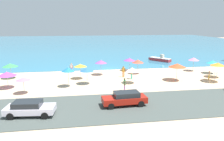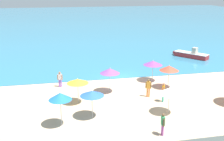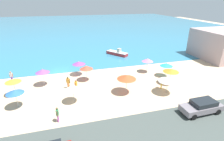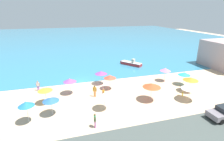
{
  "view_description": "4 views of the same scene",
  "coord_description": "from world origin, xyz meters",
  "px_view_note": "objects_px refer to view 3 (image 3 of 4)",
  "views": [
    {
      "loc": [
        -5.62,
        -38.8,
        8.42
      ],
      "look_at": [
        -0.31,
        -4.46,
        0.83
      ],
      "focal_mm": 35.0,
      "sensor_mm": 36.0,
      "label": 1
    },
    {
      "loc": [
        -7.19,
        -29.77,
        10.33
      ],
      "look_at": [
        -0.88,
        0.75,
        0.8
      ],
      "focal_mm": 45.0,
      "sensor_mm": 36.0,
      "label": 2
    },
    {
      "loc": [
        1.43,
        -28.49,
        11.72
      ],
      "look_at": [
        8.3,
        -3.39,
        0.97
      ],
      "focal_mm": 28.0,
      "sensor_mm": 36.0,
      "label": 3
    },
    {
      "loc": [
        -2.72,
        -28.82,
        11.99
      ],
      "look_at": [
        5.91,
        0.93,
        1.42
      ],
      "focal_mm": 28.0,
      "sensor_mm": 36.0,
      "label": 4
    }
  ],
  "objects_px": {
    "beach_umbrella_8": "(127,77)",
    "bather_4": "(57,114)",
    "beach_umbrella_7": "(73,87)",
    "bather_0": "(76,85)",
    "beach_umbrella_0": "(13,81)",
    "beach_umbrella_10": "(15,92)",
    "beach_umbrella_11": "(166,65)",
    "bather_3": "(11,76)",
    "beach_umbrella_4": "(42,71)",
    "beach_umbrella_2": "(79,63)",
    "bather_1": "(162,82)",
    "beach_umbrella_13": "(171,70)",
    "beach_umbrella_14": "(168,80)",
    "beach_umbrella_3": "(148,60)",
    "bather_2": "(68,82)",
    "beach_umbrella_12": "(86,67)",
    "parked_car_4": "(202,106)",
    "skiff_nearshore": "(117,53)"
  },
  "relations": [
    {
      "from": "beach_umbrella_10",
      "to": "beach_umbrella_11",
      "type": "xyz_separation_m",
      "value": [
        21.18,
        3.34,
        -0.06
      ]
    },
    {
      "from": "bather_2",
      "to": "beach_umbrella_4",
      "type": "bearing_deg",
      "value": 150.2
    },
    {
      "from": "beach_umbrella_7",
      "to": "bather_4",
      "type": "bearing_deg",
      "value": -118.83
    },
    {
      "from": "beach_umbrella_2",
      "to": "beach_umbrella_10",
      "type": "xyz_separation_m",
      "value": [
        -7.81,
        -7.57,
        -0.03
      ]
    },
    {
      "from": "beach_umbrella_10",
      "to": "bather_4",
      "type": "xyz_separation_m",
      "value": [
        4.52,
        -3.87,
        -1.12
      ]
    },
    {
      "from": "beach_umbrella_4",
      "to": "beach_umbrella_3",
      "type": "bearing_deg",
      "value": 1.94
    },
    {
      "from": "bather_1",
      "to": "bather_4",
      "type": "distance_m",
      "value": 14.35
    },
    {
      "from": "parked_car_4",
      "to": "beach_umbrella_7",
      "type": "bearing_deg",
      "value": 156.08
    },
    {
      "from": "beach_umbrella_0",
      "to": "beach_umbrella_10",
      "type": "xyz_separation_m",
      "value": [
        0.86,
        -3.07,
        -0.05
      ]
    },
    {
      "from": "beach_umbrella_10",
      "to": "bather_3",
      "type": "distance_m",
      "value": 8.19
    },
    {
      "from": "beach_umbrella_4",
      "to": "bather_2",
      "type": "relative_size",
      "value": 1.44
    },
    {
      "from": "beach_umbrella_4",
      "to": "beach_umbrella_2",
      "type": "bearing_deg",
      "value": 24.37
    },
    {
      "from": "beach_umbrella_7",
      "to": "beach_umbrella_13",
      "type": "relative_size",
      "value": 0.97
    },
    {
      "from": "beach_umbrella_10",
      "to": "bather_0",
      "type": "xyz_separation_m",
      "value": [
        6.81,
        1.82,
        -1.05
      ]
    },
    {
      "from": "beach_umbrella_8",
      "to": "bather_0",
      "type": "height_order",
      "value": "beach_umbrella_8"
    },
    {
      "from": "bather_1",
      "to": "beach_umbrella_12",
      "type": "bearing_deg",
      "value": 151.1
    },
    {
      "from": "bather_0",
      "to": "beach_umbrella_0",
      "type": "bearing_deg",
      "value": 170.79
    },
    {
      "from": "beach_umbrella_7",
      "to": "bather_0",
      "type": "height_order",
      "value": "beach_umbrella_7"
    },
    {
      "from": "parked_car_4",
      "to": "beach_umbrella_13",
      "type": "bearing_deg",
      "value": 84.67
    },
    {
      "from": "skiff_nearshore",
      "to": "beach_umbrella_10",
      "type": "bearing_deg",
      "value": -136.03
    },
    {
      "from": "beach_umbrella_13",
      "to": "beach_umbrella_14",
      "type": "bearing_deg",
      "value": -129.58
    },
    {
      "from": "beach_umbrella_8",
      "to": "beach_umbrella_12",
      "type": "xyz_separation_m",
      "value": [
        -4.53,
        5.23,
        -0.17
      ]
    },
    {
      "from": "beach_umbrella_7",
      "to": "beach_umbrella_0",
      "type": "bearing_deg",
      "value": 153.32
    },
    {
      "from": "beach_umbrella_8",
      "to": "bather_4",
      "type": "bearing_deg",
      "value": -156.52
    },
    {
      "from": "bather_0",
      "to": "skiff_nearshore",
      "type": "relative_size",
      "value": 0.37
    },
    {
      "from": "beach_umbrella_14",
      "to": "bather_2",
      "type": "relative_size",
      "value": 1.38
    },
    {
      "from": "bather_3",
      "to": "beach_umbrella_11",
      "type": "bearing_deg",
      "value": -10.63
    },
    {
      "from": "beach_umbrella_7",
      "to": "beach_umbrella_8",
      "type": "distance_m",
      "value": 6.91
    },
    {
      "from": "beach_umbrella_10",
      "to": "beach_umbrella_11",
      "type": "bearing_deg",
      "value": 8.96
    },
    {
      "from": "beach_umbrella_0",
      "to": "skiff_nearshore",
      "type": "bearing_deg",
      "value": 36.72
    },
    {
      "from": "beach_umbrella_12",
      "to": "beach_umbrella_13",
      "type": "xyz_separation_m",
      "value": [
        11.66,
        -4.35,
        -0.02
      ]
    },
    {
      "from": "beach_umbrella_4",
      "to": "beach_umbrella_7",
      "type": "relative_size",
      "value": 1.1
    },
    {
      "from": "beach_umbrella_0",
      "to": "bather_1",
      "type": "relative_size",
      "value": 1.4
    },
    {
      "from": "bather_0",
      "to": "skiff_nearshore",
      "type": "xyz_separation_m",
      "value": [
        10.15,
        14.54,
        -0.55
      ]
    },
    {
      "from": "beach_umbrella_10",
      "to": "bather_2",
      "type": "bearing_deg",
      "value": 28.95
    },
    {
      "from": "beach_umbrella_4",
      "to": "bather_4",
      "type": "xyz_separation_m",
      "value": [
        2.02,
        -9.03,
        -1.29
      ]
    },
    {
      "from": "beach_umbrella_2",
      "to": "bather_0",
      "type": "distance_m",
      "value": 5.93
    },
    {
      "from": "beach_umbrella_7",
      "to": "bather_0",
      "type": "distance_m",
      "value": 2.61
    },
    {
      "from": "beach_umbrella_2",
      "to": "parked_car_4",
      "type": "height_order",
      "value": "beach_umbrella_2"
    },
    {
      "from": "beach_umbrella_11",
      "to": "beach_umbrella_13",
      "type": "relative_size",
      "value": 0.96
    },
    {
      "from": "bather_4",
      "to": "beach_umbrella_13",
      "type": "bearing_deg",
      "value": 16.42
    },
    {
      "from": "beach_umbrella_11",
      "to": "beach_umbrella_4",
      "type": "bearing_deg",
      "value": 174.44
    },
    {
      "from": "bather_1",
      "to": "bather_4",
      "type": "height_order",
      "value": "same"
    },
    {
      "from": "beach_umbrella_0",
      "to": "beach_umbrella_10",
      "type": "height_order",
      "value": "beach_umbrella_0"
    },
    {
      "from": "beach_umbrella_0",
      "to": "beach_umbrella_13",
      "type": "bearing_deg",
      "value": -6.1
    },
    {
      "from": "beach_umbrella_3",
      "to": "beach_umbrella_14",
      "type": "bearing_deg",
      "value": -94.9
    },
    {
      "from": "bather_2",
      "to": "bather_3",
      "type": "relative_size",
      "value": 1.08
    },
    {
      "from": "beach_umbrella_14",
      "to": "parked_car_4",
      "type": "distance_m",
      "value": 5.2
    },
    {
      "from": "bather_4",
      "to": "bather_0",
      "type": "bearing_deg",
      "value": 68.08
    },
    {
      "from": "bather_0",
      "to": "bather_4",
      "type": "height_order",
      "value": "bather_0"
    }
  ]
}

